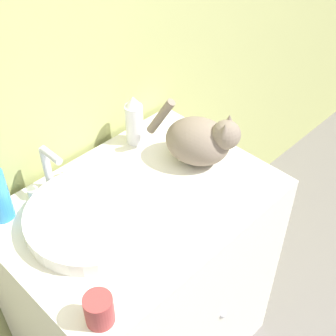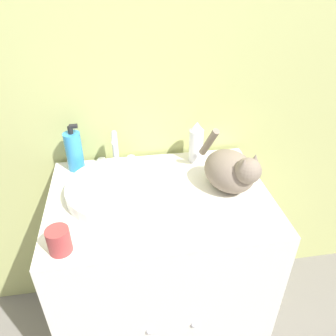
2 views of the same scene
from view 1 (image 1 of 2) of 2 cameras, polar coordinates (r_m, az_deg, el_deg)
wall_back at (r=1.37m, az=-14.10°, el=15.47°), size 6.00×0.05×2.50m
vanity_cabinet at (r=1.71m, az=-2.95°, el=-13.98°), size 0.81×0.59×0.84m
sink_basin at (r=1.32m, az=-9.23°, el=-5.88°), size 0.37×0.37×0.05m
faucet at (r=1.41m, az=-14.29°, el=-0.44°), size 0.15×0.10×0.16m
cat at (r=1.47m, az=4.02°, el=3.47°), size 0.23×0.30×0.21m
spray_bottle at (r=1.55m, az=-4.15°, el=5.82°), size 0.06×0.06×0.18m
cup at (r=1.12m, az=-8.41°, el=-16.73°), size 0.07×0.07×0.08m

